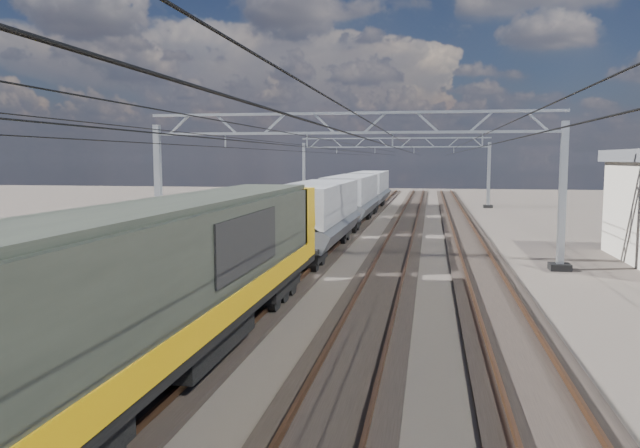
% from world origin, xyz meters
% --- Properties ---
extents(ground, '(160.00, 160.00, 0.00)m').
position_xyz_m(ground, '(0.00, 0.00, 0.00)').
color(ground, black).
rests_on(ground, ground).
extents(track_outer_west, '(2.60, 140.00, 0.30)m').
position_xyz_m(track_outer_west, '(-6.00, 0.00, 0.07)').
color(track_outer_west, black).
rests_on(track_outer_west, ground).
extents(track_loco, '(2.60, 140.00, 0.30)m').
position_xyz_m(track_loco, '(-2.00, 0.00, 0.07)').
color(track_loco, black).
rests_on(track_loco, ground).
extents(track_inner_east, '(2.60, 140.00, 0.30)m').
position_xyz_m(track_inner_east, '(2.00, 0.00, 0.07)').
color(track_inner_east, black).
rests_on(track_inner_east, ground).
extents(track_outer_east, '(2.60, 140.00, 0.30)m').
position_xyz_m(track_outer_east, '(6.00, 0.00, 0.07)').
color(track_outer_east, black).
rests_on(track_outer_east, ground).
extents(catenary_gantry_mid, '(19.90, 0.90, 7.11)m').
position_xyz_m(catenary_gantry_mid, '(0.00, 4.00, 3.91)').
color(catenary_gantry_mid, '#9CA3AA').
rests_on(catenary_gantry_mid, ground).
extents(catenary_gantry_far, '(19.90, 0.90, 7.11)m').
position_xyz_m(catenary_gantry_far, '(0.00, 40.00, 3.91)').
color(catenary_gantry_far, '#9CA3AA').
rests_on(catenary_gantry_far, ground).
extents(overhead_wires, '(12.03, 140.00, 0.53)m').
position_xyz_m(overhead_wires, '(0.00, 8.00, 5.75)').
color(overhead_wires, black).
rests_on(overhead_wires, ground).
extents(locomotive, '(2.76, 21.10, 3.62)m').
position_xyz_m(locomotive, '(-2.00, -11.13, 2.33)').
color(locomotive, black).
rests_on(locomotive, ground).
extents(hopper_wagon_lead, '(3.38, 13.00, 3.25)m').
position_xyz_m(hopper_wagon_lead, '(-2.00, 6.56, 2.23)').
color(hopper_wagon_lead, black).
rests_on(hopper_wagon_lead, ground).
extents(hopper_wagon_mid, '(3.38, 13.00, 3.25)m').
position_xyz_m(hopper_wagon_mid, '(-2.00, 20.76, 2.23)').
color(hopper_wagon_mid, black).
rests_on(hopper_wagon_mid, ground).
extents(hopper_wagon_third, '(3.38, 13.00, 3.25)m').
position_xyz_m(hopper_wagon_third, '(-2.00, 34.96, 2.23)').
color(hopper_wagon_third, black).
rests_on(hopper_wagon_third, ground).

